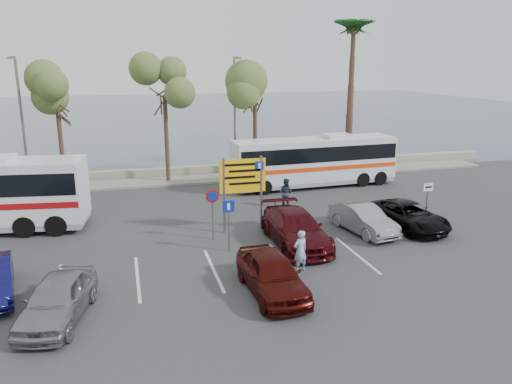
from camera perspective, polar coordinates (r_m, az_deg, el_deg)
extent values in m
plane|color=#363638|center=(20.87, -2.09, -7.48)|extent=(120.00, 120.00, 0.00)
cube|color=gray|center=(34.03, -7.45, 1.37)|extent=(44.00, 2.40, 0.15)
cube|color=gray|center=(35.91, -7.90, 2.44)|extent=(48.00, 0.80, 0.60)
plane|color=#384859|center=(79.34, -12.09, 8.78)|extent=(140.00, 140.00, 0.00)
cylinder|color=#382619|center=(33.45, -21.35, 4.78)|extent=(0.28, 0.28, 5.04)
cylinder|color=#382619|center=(33.32, -10.18, 6.02)|extent=(0.28, 0.28, 5.60)
cylinder|color=#382619|center=(34.38, -0.11, 6.17)|extent=(0.28, 0.28, 5.18)
cylinder|color=#382619|center=(36.54, 10.72, 10.23)|extent=(0.48, 0.48, 10.00)
cylinder|color=slate|center=(33.14, -25.11, 6.91)|extent=(0.16, 0.16, 8.00)
cylinder|color=slate|center=(32.48, -26.02, 13.70)|extent=(0.12, 0.90, 0.12)
cube|color=slate|center=(31.99, -26.17, 13.60)|extent=(0.45, 0.25, 0.12)
cylinder|color=slate|center=(33.45, -2.44, 8.35)|extent=(0.16, 0.16, 8.00)
cylinder|color=slate|center=(32.80, -2.34, 15.13)|extent=(0.12, 0.90, 0.12)
cube|color=slate|center=(32.32, -2.13, 15.05)|extent=(0.45, 0.25, 0.12)
cylinder|color=slate|center=(23.28, -3.68, -0.44)|extent=(0.12, 0.12, 3.60)
cylinder|color=slate|center=(23.69, 0.59, -0.14)|extent=(0.12, 0.12, 3.60)
cube|color=#FFB90D|center=(23.25, -1.54, 1.85)|extent=(2.20, 0.06, 1.60)
cube|color=#0C2699|center=(23.31, 0.39, 3.02)|extent=(0.42, 0.01, 0.42)
cylinder|color=slate|center=(22.60, -4.98, -2.79)|extent=(0.07, 0.07, 2.20)
cylinder|color=#B20C0C|center=(22.31, -5.02, -0.48)|extent=(0.60, 0.03, 0.60)
cylinder|color=slate|center=(21.18, -3.13, -3.97)|extent=(0.07, 0.07, 2.20)
cube|color=#0C2699|center=(20.89, -3.16, -1.65)|extent=(0.50, 0.03, 0.50)
cylinder|color=slate|center=(25.67, 18.91, -1.40)|extent=(0.07, 0.07, 2.20)
cube|color=white|center=(25.43, 19.10, 0.54)|extent=(0.50, 0.03, 0.40)
cube|color=silver|center=(32.20, 6.69, 3.77)|extent=(10.76, 2.79, 2.62)
cube|color=black|center=(32.12, 6.72, 4.59)|extent=(10.55, 2.82, 0.93)
cube|color=#E53C0D|center=(32.29, 6.67, 3.04)|extent=(10.65, 2.82, 0.27)
cube|color=gray|center=(32.48, 6.62, 1.50)|extent=(10.65, 2.76, 0.49)
cube|color=silver|center=(31.96, 6.77, 6.26)|extent=(1.84, 1.51, 0.21)
imported|color=gray|center=(17.09, -21.74, -11.28)|extent=(2.56, 4.38, 1.40)
imported|color=#450B11|center=(22.07, 4.54, -4.18)|extent=(2.10, 5.15, 1.49)
imported|color=#400C09|center=(17.57, 1.81, -9.33)|extent=(1.89, 4.35, 1.46)
imported|color=black|center=(25.28, 17.00, -2.59)|extent=(2.68, 4.79, 1.27)
imported|color=gray|center=(24.11, 12.15, -3.04)|extent=(2.05, 4.18, 1.32)
imported|color=#8FAFD0|center=(19.32, 5.08, -6.75)|extent=(0.70, 0.57, 1.67)
imported|color=#2D3344|center=(27.66, 3.41, -0.08)|extent=(1.00, 1.00, 1.63)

